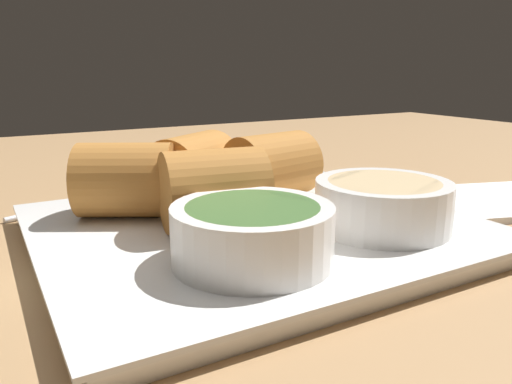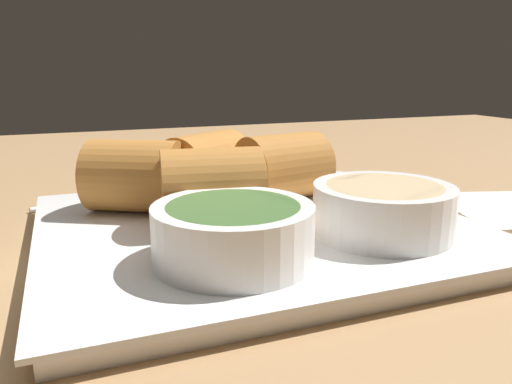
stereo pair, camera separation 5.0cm
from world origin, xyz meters
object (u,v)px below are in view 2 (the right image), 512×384
serving_plate (256,231)px  dipping_bowl_near (233,231)px  dipping_bowl_far (383,207)px  spoon (160,183)px

serving_plate → dipping_bowl_near: bearing=59.0°
dipping_bowl_far → spoon: size_ratio=0.58×
dipping_bowl_far → spoon: dipping_bowl_far is taller
serving_plate → dipping_bowl_far: dipping_bowl_far is taller
dipping_bowl_near → dipping_bowl_far: size_ratio=1.00×
serving_plate → spoon: bearing=-79.2°
dipping_bowl_far → spoon: (10.46, -24.08, -2.75)cm
serving_plate → spoon: 18.87cm
serving_plate → dipping_bowl_far: size_ratio=3.22×
dipping_bowl_far → serving_plate: bearing=-38.6°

